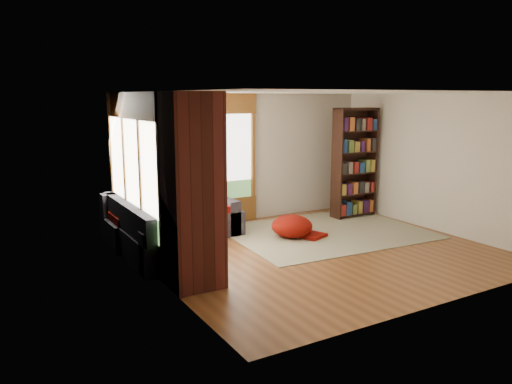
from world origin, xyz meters
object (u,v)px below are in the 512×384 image
brick_chimney (192,191)px  sectional_sofa (171,226)px  dog_brindle (152,209)px  pouf (292,226)px  area_rug (326,232)px  dog_tan (179,199)px  bookshelf (355,163)px

brick_chimney → sectional_sofa: 2.32m
dog_brindle → pouf: bearing=-130.8°
brick_chimney → area_rug: size_ratio=0.72×
dog_tan → pouf: bearing=-48.5°
area_rug → bookshelf: (1.29, 0.73, 1.15)m
bookshelf → area_rug: bearing=-150.4°
brick_chimney → dog_brindle: (-0.00, 1.66, -0.57)m
brick_chimney → dog_brindle: 1.75m
brick_chimney → bookshelf: bearing=23.4°
area_rug → bookshelf: 1.88m
area_rug → dog_brindle: (-3.25, 0.42, 0.73)m
dog_brindle → brick_chimney: bearing=147.8°
pouf → dog_brindle: (-2.50, 0.37, 0.52)m
bookshelf → dog_tan: 4.00m
dog_tan → brick_chimney: bearing=-137.7°
sectional_sofa → area_rug: sectional_sofa is taller
sectional_sofa → bookshelf: (4.09, -0.08, 0.85)m
bookshelf → sectional_sofa: bearing=178.9°
sectional_sofa → bookshelf: 4.18m
area_rug → dog_tan: dog_tan is taller
sectional_sofa → pouf: size_ratio=2.93×
dog_brindle → bookshelf: bearing=-118.4°
sectional_sofa → area_rug: (2.80, -0.81, -0.30)m
bookshelf → pouf: bearing=-161.6°
sectional_sofa → dog_brindle: dog_brindle is taller
sectional_sofa → pouf: bearing=-25.1°
sectional_sofa → dog_brindle: size_ratio=2.73×
brick_chimney → sectional_sofa: size_ratio=1.18×
bookshelf → dog_tan: bearing=-178.9°
brick_chimney → dog_tan: brick_chimney is taller
area_rug → pouf: 0.79m
bookshelf → pouf: size_ratio=3.07×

